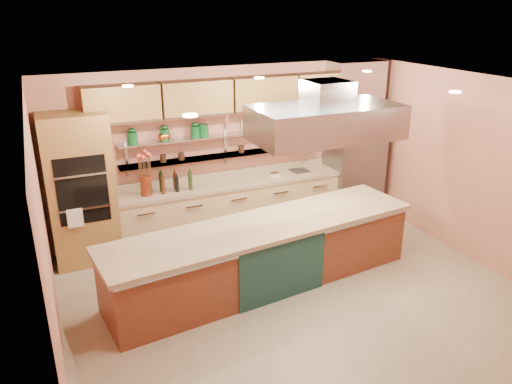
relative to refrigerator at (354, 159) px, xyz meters
name	(u,v)px	position (x,y,z in m)	size (l,w,h in m)	color
floor	(295,294)	(-2.35, -2.14, -1.06)	(6.00, 5.00, 0.02)	gray
ceiling	(301,88)	(-2.35, -2.14, 1.75)	(6.00, 5.00, 0.02)	black
wall_back	(228,150)	(-2.35, 0.36, 0.35)	(6.00, 0.04, 2.80)	#BB7058
wall_front	(439,298)	(-2.35, -4.64, 0.35)	(6.00, 0.04, 2.80)	#BB7058
wall_left	(45,242)	(-5.35, -2.14, 0.35)	(0.04, 5.00, 2.80)	#BB7058
wall_right	(473,169)	(0.65, -2.14, 0.35)	(0.04, 5.00, 2.80)	#BB7058
oven_stack	(81,190)	(-4.80, 0.04, 0.10)	(0.95, 0.64, 2.30)	olive
refrigerator	(354,159)	(0.00, 0.00, 0.00)	(0.95, 0.72, 2.10)	slate
back_counter	(232,207)	(-2.40, 0.06, -0.58)	(3.84, 0.64, 0.93)	tan
wall_shelf_lower	(228,155)	(-2.40, 0.23, 0.30)	(3.60, 0.26, 0.03)	#AAACB1
wall_shelf_upper	(227,135)	(-2.40, 0.23, 0.65)	(3.60, 0.26, 0.03)	#AAACB1
upper_cabinets	(230,96)	(-2.35, 0.18, 1.30)	(4.60, 0.36, 0.55)	olive
range_hood	(326,122)	(-1.72, -1.71, 1.20)	(2.00, 1.00, 0.45)	#AAACB1
ceiling_downlights	(293,88)	(-2.35, -1.94, 1.72)	(4.00, 2.80, 0.02)	#FFE5A5
island	(264,254)	(-2.62, -1.71, -0.59)	(4.41, 0.96, 0.92)	brown
flower_vase	(146,186)	(-3.84, 0.01, 0.04)	(0.18, 0.18, 0.31)	#5E1E0E
oil_bottle_cluster	(169,184)	(-3.48, 0.01, 0.01)	(0.79, 0.22, 0.25)	black
kitchen_scale	(275,174)	(-1.62, 0.01, -0.08)	(0.16, 0.12, 0.09)	silver
bar_faucet	(302,165)	(-1.03, 0.11, -0.02)	(0.03, 0.03, 0.21)	silver
copper_kettle	(163,136)	(-3.48, 0.23, 0.73)	(0.16, 0.16, 0.13)	orange
green_canister	(204,130)	(-2.81, 0.23, 0.76)	(0.17, 0.17, 0.20)	#0D411A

